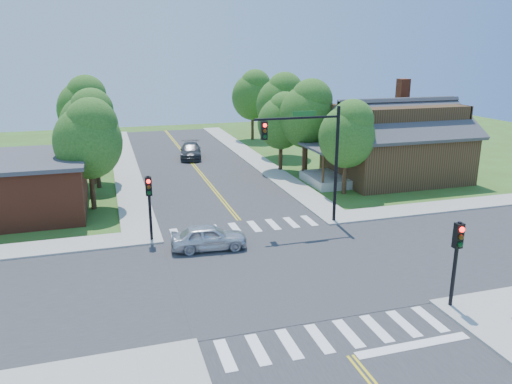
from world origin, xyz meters
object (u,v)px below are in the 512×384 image
object	(u,v)px
signal_mast_ne	(311,147)
house_ne	(395,139)
signal_pole_nw	(149,196)
car_silver	(209,238)
signal_pole_se	(457,249)
car_dgrey	(191,151)

from	to	relation	value
signal_mast_ne	house_ne	xyz separation A→B (m)	(11.19, 8.65, -1.52)
signal_pole_nw	car_silver	size ratio (longest dim) A/B	0.91
signal_mast_ne	signal_pole_se	bearing A→B (deg)	-81.44
signal_pole_se	car_dgrey	xyz separation A→B (m)	(-5.32, 32.52, -1.94)
house_ne	car_silver	bearing A→B (deg)	-149.00
house_ne	car_dgrey	bearing A→B (deg)	139.50
signal_pole_se	car_silver	xyz separation A→B (m)	(-8.36, 9.12, -1.97)
signal_mast_ne	house_ne	bearing A→B (deg)	37.68
signal_pole_nw	car_silver	xyz separation A→B (m)	(2.84, -2.08, -1.97)
signal_pole_nw	house_ne	world-z (taller)	house_ne
signal_mast_ne	car_silver	distance (m)	8.13
signal_pole_nw	signal_mast_ne	bearing A→B (deg)	0.07
signal_mast_ne	car_dgrey	bearing A→B (deg)	99.67
signal_mast_ne	car_dgrey	xyz separation A→B (m)	(-3.63, 21.31, -4.13)
signal_pole_se	signal_mast_ne	bearing A→B (deg)	98.56
car_dgrey	car_silver	bearing A→B (deg)	-87.55
signal_mast_ne	signal_pole_nw	size ratio (longest dim) A/B	1.89
signal_mast_ne	car_silver	bearing A→B (deg)	-162.61
signal_mast_ne	car_silver	world-z (taller)	signal_mast_ne
signal_pole_se	house_ne	size ratio (longest dim) A/B	0.29
signal_pole_se	house_ne	bearing A→B (deg)	64.42
signal_mast_ne	car_dgrey	size ratio (longest dim) A/B	1.38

